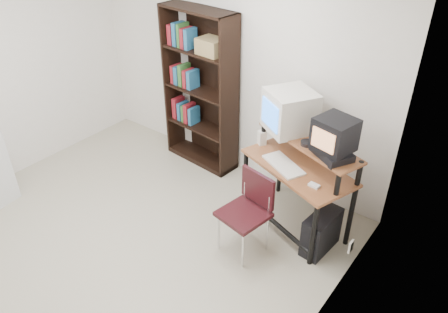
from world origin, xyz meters
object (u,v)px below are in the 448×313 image
Objects in this scene: crt_tv at (335,134)px; bookshelf at (201,88)px; computer_desk at (299,170)px; school_chair at (249,206)px; crt_monitor at (290,111)px; pc_tower at (321,232)px.

bookshelf reaches higher than crt_tv.
school_chair is (-0.20, -0.59, -0.17)m from computer_desk.
crt_monitor is 0.61m from crt_tv.
computer_desk is 1.68m from bookshelf.
pc_tower is at bearing -6.13° from computer_desk.
crt_tv is 1.03m from school_chair.
crt_tv is at bearing 14.83° from computer_desk.
pc_tower is 0.78m from school_chair.
crt_monitor is at bearing -4.87° from bookshelf.
bookshelf is (-1.40, 1.01, 0.48)m from school_chair.
crt_monitor is 0.31× the size of bookshelf.
computer_desk is 0.64m from pc_tower.
computer_desk is at bearing -3.98° from crt_monitor.
crt_tv is at bearing 11.52° from crt_monitor.
computer_desk reaches higher than pc_tower.
computer_desk is 3.29× the size of crt_tv.
computer_desk is 0.59m from crt_monitor.
crt_tv is at bearing 120.95° from pc_tower.
pc_tower is 0.23× the size of bookshelf.
crt_tv is (0.31, -0.02, 0.52)m from computer_desk.
crt_tv reaches higher than pc_tower.
crt_monitor reaches higher than school_chair.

